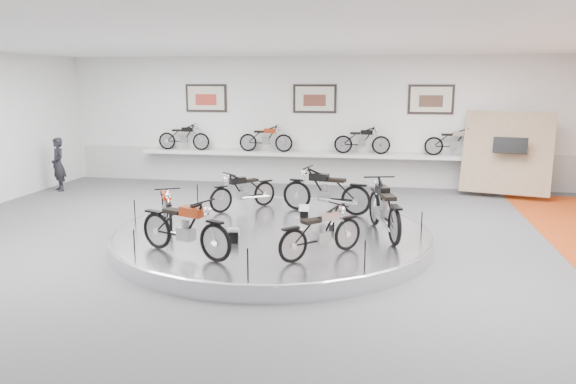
% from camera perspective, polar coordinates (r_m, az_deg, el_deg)
% --- Properties ---
extents(floor, '(16.00, 16.00, 0.00)m').
position_cam_1_polar(floor, '(11.20, -1.95, -5.67)').
color(floor, '#555558').
rests_on(floor, ground).
extents(ceiling, '(16.00, 16.00, 0.00)m').
position_cam_1_polar(ceiling, '(10.74, -2.10, 15.19)').
color(ceiling, white).
rests_on(ceiling, wall_back).
extents(wall_back, '(16.00, 0.00, 16.00)m').
position_cam_1_polar(wall_back, '(17.67, 2.72, 7.18)').
color(wall_back, white).
rests_on(wall_back, floor).
extents(wall_front, '(16.00, 0.00, 16.00)m').
position_cam_1_polar(wall_front, '(4.33, -21.75, -6.67)').
color(wall_front, white).
rests_on(wall_front, floor).
extents(dado_band, '(15.68, 0.04, 1.10)m').
position_cam_1_polar(dado_band, '(17.81, 2.67, 2.52)').
color(dado_band, '#BCBCBA').
rests_on(dado_band, floor).
extents(display_platform, '(6.40, 6.40, 0.30)m').
position_cam_1_polar(display_platform, '(11.44, -1.64, -4.52)').
color(display_platform, silver).
rests_on(display_platform, floor).
extents(platform_rim, '(6.40, 6.40, 0.10)m').
position_cam_1_polar(platform_rim, '(11.41, -1.65, -3.94)').
color(platform_rim, '#B2B2BA').
rests_on(platform_rim, display_platform).
extents(shelf, '(11.00, 0.55, 0.10)m').
position_cam_1_polar(shelf, '(17.47, 2.57, 3.84)').
color(shelf, silver).
rests_on(shelf, wall_back).
extents(poster_left, '(1.35, 0.06, 0.88)m').
position_cam_1_polar(poster_left, '(18.37, -8.32, 9.42)').
color(poster_left, beige).
rests_on(poster_left, wall_back).
extents(poster_center, '(1.35, 0.06, 0.88)m').
position_cam_1_polar(poster_center, '(17.59, 2.73, 9.45)').
color(poster_center, beige).
rests_on(poster_center, wall_back).
extents(poster_right, '(1.35, 0.06, 0.88)m').
position_cam_1_polar(poster_right, '(17.50, 14.32, 9.10)').
color(poster_right, beige).
rests_on(poster_right, wall_back).
extents(display_panel, '(2.56, 1.52, 2.30)m').
position_cam_1_polar(display_panel, '(17.04, 21.36, 3.73)').
color(display_panel, tan).
rests_on(display_panel, floor).
extents(shelf_bike_a, '(1.22, 0.43, 0.73)m').
position_cam_1_polar(shelf_bike_a, '(18.44, -10.53, 5.35)').
color(shelf_bike_a, black).
rests_on(shelf_bike_a, shelf).
extents(shelf_bike_b, '(1.22, 0.43, 0.73)m').
position_cam_1_polar(shelf_bike_b, '(17.68, -2.27, 5.29)').
color(shelf_bike_b, maroon).
rests_on(shelf_bike_b, shelf).
extents(shelf_bike_c, '(1.22, 0.43, 0.73)m').
position_cam_1_polar(shelf_bike_c, '(17.30, 7.53, 5.06)').
color(shelf_bike_c, black).
rests_on(shelf_bike_c, shelf).
extents(shelf_bike_d, '(1.22, 0.43, 0.73)m').
position_cam_1_polar(shelf_bike_d, '(17.39, 16.48, 4.73)').
color(shelf_bike_d, '#B3B2B7').
rests_on(shelf_bike_d, shelf).
extents(bike_a, '(1.12, 1.96, 1.09)m').
position_cam_1_polar(bike_a, '(11.04, 9.75, -1.56)').
color(bike_a, black).
rests_on(bike_a, display_platform).
extents(bike_b, '(1.87, 1.01, 1.04)m').
position_cam_1_polar(bike_b, '(12.70, 3.87, 0.17)').
color(bike_b, black).
rests_on(bike_b, display_platform).
extents(bike_c, '(1.42, 1.49, 0.90)m').
position_cam_1_polar(bike_c, '(13.08, -4.58, 0.15)').
color(bike_c, black).
rests_on(bike_c, display_platform).
extents(bike_d, '(1.15, 1.56, 0.87)m').
position_cam_1_polar(bike_d, '(11.79, -12.25, -1.37)').
color(bike_d, red).
rests_on(bike_d, display_platform).
extents(bike_e, '(1.82, 1.24, 1.01)m').
position_cam_1_polar(bike_e, '(9.78, -10.44, -3.49)').
color(bike_e, maroon).
rests_on(bike_e, display_platform).
extents(bike_f, '(1.43, 1.45, 0.89)m').
position_cam_1_polar(bike_f, '(9.58, 3.40, -4.02)').
color(bike_f, '#B3B2B7').
rests_on(bike_f, display_platform).
extents(visitor, '(0.69, 0.67, 1.59)m').
position_cam_1_polar(visitor, '(18.10, -22.31, 2.61)').
color(visitor, black).
rests_on(visitor, floor).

